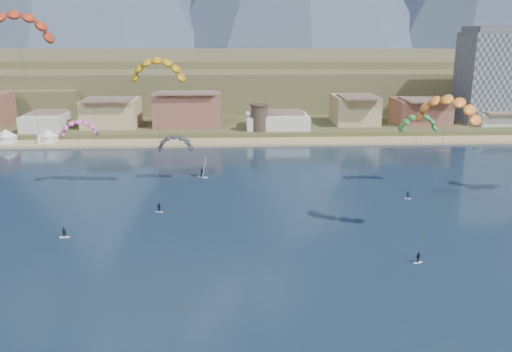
% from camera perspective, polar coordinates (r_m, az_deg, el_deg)
% --- Properties ---
extents(ground, '(2400.00, 2400.00, 0.00)m').
position_cam_1_polar(ground, '(59.51, 1.57, -17.77)').
color(ground, '#0D1C31').
rests_on(ground, ground).
extents(beach, '(2200.00, 12.00, 0.90)m').
position_cam_1_polar(beach, '(159.00, -1.30, 3.72)').
color(beach, tan).
rests_on(beach, ground).
extents(land, '(2200.00, 900.00, 4.00)m').
position_cam_1_polar(land, '(610.50, -2.46, 12.39)').
color(land, brown).
rests_on(land, ground).
extents(foothills, '(940.00, 210.00, 18.00)m').
position_cam_1_polar(foothills, '(284.30, 2.59, 10.71)').
color(foothills, brown).
rests_on(foothills, ground).
extents(town, '(400.00, 24.00, 12.00)m').
position_cam_1_polar(town, '(177.08, -14.61, 6.98)').
color(town, silver).
rests_on(town, ground).
extents(apartment_tower, '(20.00, 16.00, 32.00)m').
position_cam_1_polar(apartment_tower, '(199.21, 24.13, 9.89)').
color(apartment_tower, gray).
rests_on(apartment_tower, ground).
extents(watchtower, '(5.82, 5.82, 8.60)m').
position_cam_1_polar(watchtower, '(165.95, 0.35, 6.37)').
color(watchtower, '#47382D').
rests_on(watchtower, ground).
extents(kitesurfer_red, '(16.91, 18.72, 38.27)m').
position_cam_1_polar(kitesurfer_red, '(102.23, -24.62, 14.90)').
color(kitesurfer_red, silver).
rests_on(kitesurfer_red, ground).
extents(kitesurfer_yellow, '(11.06, 14.00, 29.03)m').
position_cam_1_polar(kitesurfer_yellow, '(105.90, -10.59, 11.57)').
color(kitesurfer_yellow, silver).
rests_on(kitesurfer_yellow, ground).
extents(kitesurfer_orange, '(12.58, 15.16, 25.02)m').
position_cam_1_polar(kitesurfer_orange, '(86.71, 20.06, 7.23)').
color(kitesurfer_orange, silver).
rests_on(kitesurfer_orange, ground).
extents(kitesurfer_green, '(9.38, 11.44, 17.60)m').
position_cam_1_polar(kitesurfer_green, '(116.65, 17.16, 5.79)').
color(kitesurfer_green, silver).
rests_on(kitesurfer_green, ground).
extents(distant_kite_pink, '(8.74, 6.68, 16.34)m').
position_cam_1_polar(distant_kite_pink, '(117.65, -18.62, 5.25)').
color(distant_kite_pink, '#262626').
rests_on(distant_kite_pink, ground).
extents(distant_kite_dark, '(8.27, 5.66, 12.89)m').
position_cam_1_polar(distant_kite_dark, '(117.54, -8.75, 3.89)').
color(distant_kite_dark, '#262626').
rests_on(distant_kite_dark, ground).
extents(windsurfer, '(2.83, 2.93, 4.59)m').
position_cam_1_polar(windsurfer, '(121.41, -5.79, 0.52)').
color(windsurfer, silver).
rests_on(windsurfer, ground).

